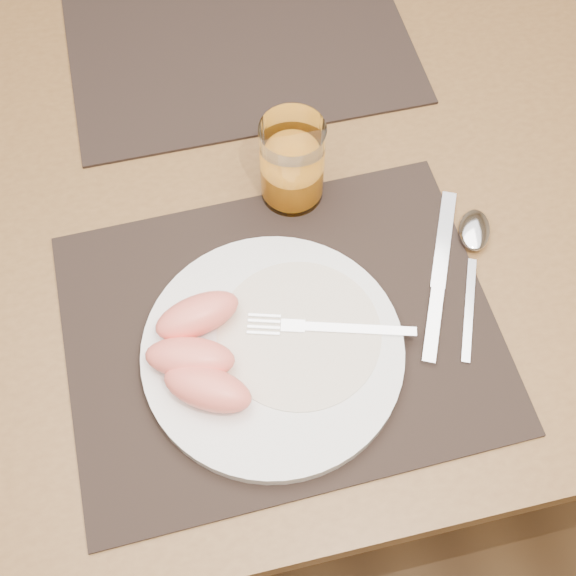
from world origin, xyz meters
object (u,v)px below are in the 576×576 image
Objects in this scene: plate at (273,351)px; spoon at (474,241)px; juice_glass at (292,166)px; knife at (438,288)px; table at (262,206)px; fork at (316,327)px; placemat_near at (281,331)px; placemat_far at (237,36)px.

plate reaches higher than spoon.
knife is at bearing -52.38° from juice_glass.
plate is at bearing -98.58° from table.
spoon is at bearing 19.05° from fork.
placemat_near is 2.61× the size of fork.
juice_glass is at bearing 127.62° from knife.
juice_glass is (0.02, 0.19, 0.03)m from fork.
spoon is (0.06, 0.05, 0.00)m from knife.
spoon is (0.23, 0.06, 0.01)m from placemat_near.
spoon reaches higher than table.
placemat_near is (-0.02, -0.22, 0.09)m from table.
fork is 0.15m from knife.
placemat_far is at bearing 116.99° from spoon.
juice_glass reaches higher than placemat_far.
placemat_far is (0.02, 0.22, 0.09)m from table.
plate reaches higher than table.
placemat_near is 0.03m from plate.
knife is (0.15, -0.21, 0.09)m from table.
juice_glass is at bearing -58.57° from table.
placemat_near reaches higher than table.
table is at bearing 92.88° from fork.
knife is (0.14, 0.02, -0.02)m from fork.
juice_glass is (-0.12, 0.16, 0.05)m from knife.
fork is at bearing -87.12° from table.
plate reaches higher than placemat_near.
fork is (0.03, -0.01, 0.02)m from placemat_near.
table is at bearing -94.22° from placemat_far.
plate is 1.31× the size of knife.
placemat_far is 4.10× the size of juice_glass.
placemat_near is 2.44× the size of spoon.
fork is at bearing 13.82° from plate.
fork is 1.57× the size of juice_glass.
spoon is at bearing 13.38° from placemat_near.
placemat_near is at bearing -95.04° from placemat_far.
knife is (0.14, -0.43, 0.00)m from placemat_far.
plate is 0.05m from fork.
juice_glass is at bearing 84.61° from fork.
placemat_far is 0.27m from juice_glass.
spoon is 0.22m from juice_glass.
placemat_far is 0.47m from plate.
knife is at bearing 9.32° from fork.
plate is at bearing -119.69° from placemat_near.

